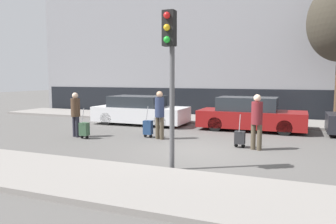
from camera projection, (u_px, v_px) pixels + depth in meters
The scene contains 14 objects.
ground_plane at pixel (199, 151), 10.03m from camera, with size 80.00×80.00×0.00m, color #565451.
sidewalk_near at pixel (146, 186), 6.56m from camera, with size 28.00×2.50×0.12m.
sidewalk_far at pixel (239, 121), 16.48m from camera, with size 28.00×3.00×0.12m.
building_facade at pixel (252, 12), 19.20m from camera, with size 28.00×2.91×12.16m.
parked_car_0 at pixel (140, 111), 15.72m from camera, with size 4.46×1.90×1.36m.
parked_car_1 at pixel (250, 115), 13.86m from camera, with size 4.40×1.76×1.41m.
pedestrian_left at pixel (76, 112), 12.28m from camera, with size 0.34×0.34×1.68m.
trolley_left at pixel (84, 129), 11.97m from camera, with size 0.34×0.29×1.13m.
pedestrian_center at pixel (160, 112), 11.82m from camera, with size 0.34×0.34×1.75m.
trolley_center at pixel (148, 128), 12.21m from camera, with size 0.34×0.29×1.18m.
pedestrian_right at pixel (257, 119), 10.04m from camera, with size 0.34×0.34×1.72m.
trolley_right at pixel (240, 138), 10.45m from camera, with size 0.34×0.29×1.07m.
traffic_light at pixel (170, 58), 7.58m from camera, with size 0.28×0.47×3.75m.
parked_bicycle at pixel (256, 114), 15.86m from camera, with size 1.77×0.06×0.96m.
Camera 1 is at (2.79, -9.50, 2.22)m, focal length 35.00 mm.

